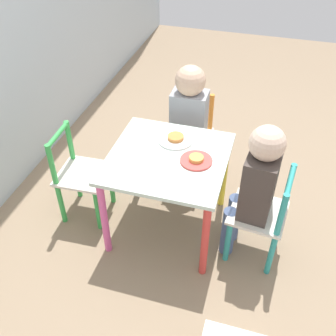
{
  "coord_description": "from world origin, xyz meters",
  "views": [
    {
      "loc": [
        -1.43,
        -0.42,
        1.64
      ],
      "look_at": [
        0.0,
        0.0,
        0.41
      ],
      "focal_mm": 42.0,
      "sensor_mm": 36.0,
      "label": 1
    }
  ],
  "objects_px": {
    "chair_teal": "(262,217)",
    "chair_green": "(80,176)",
    "chair_orange": "(190,138)",
    "plate_front": "(196,160)",
    "plate_right": "(176,139)",
    "kids_table": "(168,168)",
    "child_front": "(255,184)",
    "child_right": "(188,116)"
  },
  "relations": [
    {
      "from": "chair_teal",
      "to": "chair_green",
      "type": "bearing_deg",
      "value": -85.74
    },
    {
      "from": "chair_orange",
      "to": "plate_front",
      "type": "bearing_deg",
      "value": -74.2
    },
    {
      "from": "plate_right",
      "to": "chair_orange",
      "type": "bearing_deg",
      "value": 0.97
    },
    {
      "from": "kids_table",
      "to": "child_front",
      "type": "height_order",
      "value": "child_front"
    },
    {
      "from": "child_front",
      "to": "plate_front",
      "type": "distance_m",
      "value": 0.29
    },
    {
      "from": "chair_orange",
      "to": "chair_green",
      "type": "xyz_separation_m",
      "value": [
        -0.51,
        0.48,
        0.0
      ]
    },
    {
      "from": "child_front",
      "to": "plate_right",
      "type": "distance_m",
      "value": 0.46
    },
    {
      "from": "kids_table",
      "to": "plate_right",
      "type": "xyz_separation_m",
      "value": [
        0.14,
        0.0,
        0.08
      ]
    },
    {
      "from": "plate_front",
      "to": "chair_green",
      "type": "bearing_deg",
      "value": 92.08
    },
    {
      "from": "chair_orange",
      "to": "child_front",
      "type": "xyz_separation_m",
      "value": [
        -0.53,
        -0.43,
        0.19
      ]
    },
    {
      "from": "chair_orange",
      "to": "child_right",
      "type": "height_order",
      "value": "child_right"
    },
    {
      "from": "plate_right",
      "to": "child_front",
      "type": "bearing_deg",
      "value": -113.2
    },
    {
      "from": "chair_orange",
      "to": "plate_front",
      "type": "height_order",
      "value": "chair_orange"
    },
    {
      "from": "plate_front",
      "to": "child_right",
      "type": "bearing_deg",
      "value": 18.59
    },
    {
      "from": "chair_teal",
      "to": "child_front",
      "type": "bearing_deg",
      "value": -90.0
    },
    {
      "from": "child_right",
      "to": "chair_teal",
      "type": "bearing_deg",
      "value": -44.9
    },
    {
      "from": "child_right",
      "to": "plate_right",
      "type": "bearing_deg",
      "value": -89.67
    },
    {
      "from": "chair_teal",
      "to": "plate_right",
      "type": "bearing_deg",
      "value": -105.35
    },
    {
      "from": "chair_teal",
      "to": "chair_orange",
      "type": "bearing_deg",
      "value": -131.72
    },
    {
      "from": "chair_green",
      "to": "child_right",
      "type": "relative_size",
      "value": 0.71
    },
    {
      "from": "chair_teal",
      "to": "child_front",
      "type": "xyz_separation_m",
      "value": [
        0.01,
        0.06,
        0.19
      ]
    },
    {
      "from": "chair_teal",
      "to": "chair_green",
      "type": "distance_m",
      "value": 0.98
    },
    {
      "from": "kids_table",
      "to": "plate_front",
      "type": "distance_m",
      "value": 0.16
    },
    {
      "from": "chair_green",
      "to": "child_right",
      "type": "height_order",
      "value": "child_right"
    },
    {
      "from": "kids_table",
      "to": "chair_orange",
      "type": "relative_size",
      "value": 1.08
    },
    {
      "from": "chair_orange",
      "to": "plate_front",
      "type": "relative_size",
      "value": 3.43
    },
    {
      "from": "kids_table",
      "to": "plate_front",
      "type": "height_order",
      "value": "plate_front"
    },
    {
      "from": "plate_front",
      "to": "chair_teal",
      "type": "bearing_deg",
      "value": -98.17
    },
    {
      "from": "chair_orange",
      "to": "plate_front",
      "type": "distance_m",
      "value": 0.56
    },
    {
      "from": "chair_teal",
      "to": "plate_right",
      "type": "relative_size",
      "value": 2.92
    },
    {
      "from": "chair_orange",
      "to": "plate_front",
      "type": "xyz_separation_m",
      "value": [
        -0.49,
        -0.14,
        0.23
      ]
    },
    {
      "from": "chair_teal",
      "to": "child_right",
      "type": "height_order",
      "value": "child_right"
    },
    {
      "from": "child_front",
      "to": "child_right",
      "type": "relative_size",
      "value": 1.02
    },
    {
      "from": "chair_teal",
      "to": "plate_front",
      "type": "relative_size",
      "value": 3.43
    },
    {
      "from": "chair_teal",
      "to": "chair_orange",
      "type": "distance_m",
      "value": 0.73
    },
    {
      "from": "kids_table",
      "to": "child_right",
      "type": "relative_size",
      "value": 0.76
    },
    {
      "from": "chair_orange",
      "to": "plate_right",
      "type": "bearing_deg",
      "value": -89.72
    },
    {
      "from": "kids_table",
      "to": "child_right",
      "type": "bearing_deg",
      "value": 0.7
    },
    {
      "from": "kids_table",
      "to": "chair_orange",
      "type": "height_order",
      "value": "chair_orange"
    },
    {
      "from": "chair_green",
      "to": "child_right",
      "type": "bearing_deg",
      "value": -49.65
    },
    {
      "from": "kids_table",
      "to": "plate_front",
      "type": "relative_size",
      "value": 3.69
    },
    {
      "from": "child_right",
      "to": "plate_front",
      "type": "distance_m",
      "value": 0.45
    }
  ]
}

